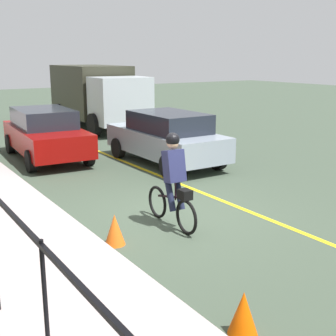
% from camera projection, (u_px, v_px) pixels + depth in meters
% --- Properties ---
extents(ground_plane, '(80.00, 80.00, 0.00)m').
position_uv_depth(ground_plane, '(171.00, 218.00, 9.18)').
color(ground_plane, '#3B493A').
extents(lane_line_centre, '(36.00, 0.12, 0.01)m').
position_uv_depth(lane_line_centre, '(231.00, 204.00, 10.03)').
color(lane_line_centre, yellow).
rests_on(lane_line_centre, ground).
extents(cyclist_lead, '(1.71, 0.37, 1.83)m').
position_uv_depth(cyclist_lead, '(173.00, 181.00, 8.51)').
color(cyclist_lead, black).
rests_on(cyclist_lead, ground).
extents(patrol_sedan, '(4.42, 1.96, 1.58)m').
position_uv_depth(patrol_sedan, '(166.00, 137.00, 13.67)').
color(patrol_sedan, '#8B97A5').
rests_on(patrol_sedan, ground).
extents(parked_sedan_rear, '(4.51, 2.16, 1.58)m').
position_uv_depth(parked_sedan_rear, '(45.00, 133.00, 14.35)').
color(parked_sedan_rear, maroon).
rests_on(parked_sedan_rear, ground).
extents(box_truck_background, '(6.83, 2.83, 2.78)m').
position_uv_depth(box_truck_background, '(96.00, 93.00, 20.74)').
color(box_truck_background, '#303024').
rests_on(box_truck_background, ground).
extents(traffic_cone_near, '(0.36, 0.36, 0.55)m').
position_uv_depth(traffic_cone_near, '(115.00, 230.00, 7.83)').
color(traffic_cone_near, orange).
rests_on(traffic_cone_near, ground).
extents(traffic_cone_far, '(0.36, 0.36, 0.54)m').
position_uv_depth(traffic_cone_far, '(243.00, 313.00, 5.28)').
color(traffic_cone_far, '#EB5203').
rests_on(traffic_cone_far, ground).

